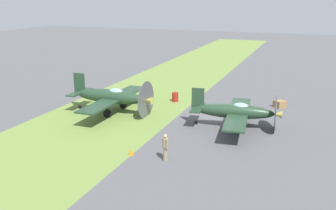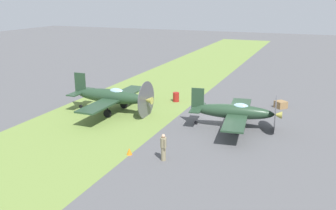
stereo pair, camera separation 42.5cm
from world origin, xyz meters
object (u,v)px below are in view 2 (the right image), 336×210
at_px(airplane_lead, 235,112).
at_px(airplane_wingman, 112,96).
at_px(supply_crate, 281,105).
at_px(ground_crew_chief, 163,147).
at_px(runway_marker_cone, 129,151).
at_px(fuel_drum, 176,97).

xyz_separation_m(airplane_lead, airplane_wingman, (-0.03, -10.82, 0.13)).
xyz_separation_m(airplane_lead, supply_crate, (-6.93, 2.75, -0.98)).
distance_m(airplane_lead, supply_crate, 7.52).
bearing_deg(supply_crate, airplane_wingman, -63.05).
relative_size(ground_crew_chief, supply_crate, 1.92).
distance_m(airplane_lead, runway_marker_cone, 9.28).
distance_m(ground_crew_chief, supply_crate, 15.60).
bearing_deg(ground_crew_chief, airplane_lead, -63.85).
xyz_separation_m(fuel_drum, runway_marker_cone, (13.03, 1.74, -0.23)).
bearing_deg(fuel_drum, runway_marker_cone, 7.59).
bearing_deg(airplane_lead, airplane_wingman, -96.82).
bearing_deg(airplane_lead, runway_marker_cone, -40.62).
height_order(airplane_lead, airplane_wingman, airplane_wingman).
relative_size(airplane_lead, airplane_wingman, 0.92).
relative_size(airplane_wingman, runway_marker_cone, 21.68).
bearing_deg(airplane_lead, ground_crew_chief, -26.58).
xyz_separation_m(ground_crew_chief, supply_crate, (-14.58, 5.52, -0.59)).
xyz_separation_m(supply_crate, runway_marker_cone, (14.58, -7.90, -0.10)).
bearing_deg(fuel_drum, supply_crate, 99.16).
bearing_deg(airplane_lead, supply_crate, 151.69).
bearing_deg(airplane_wingman, supply_crate, 116.97).
distance_m(ground_crew_chief, fuel_drum, 13.66).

